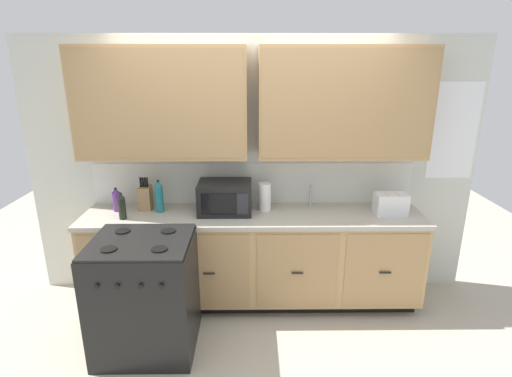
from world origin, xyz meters
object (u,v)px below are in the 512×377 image
object	(u,v)px
stove_range	(145,295)
microwave	(225,197)
bottle_teal	(159,196)
bottle_dark	(122,206)
paper_towel_roll	(265,197)
toaster	(391,204)
knife_block	(145,197)
bottle_violet	(117,200)

from	to	relation	value
stove_range	microwave	world-z (taller)	microwave
microwave	bottle_teal	distance (m)	0.60
stove_range	bottle_dark	size ratio (longest dim) A/B	3.98
paper_towel_roll	toaster	bearing A→B (deg)	-5.35
knife_block	bottle_teal	distance (m)	0.16
stove_range	bottle_violet	bearing A→B (deg)	119.14
microwave	stove_range	bearing A→B (deg)	-131.06
toaster	bottle_violet	size ratio (longest dim) A/B	1.26
bottle_violet	bottle_dark	world-z (taller)	bottle_dark
stove_range	bottle_dark	distance (m)	0.81
toaster	bottle_dark	size ratio (longest dim) A/B	1.17
microwave	knife_block	xyz separation A→B (m)	(-0.74, 0.08, -0.02)
stove_range	bottle_dark	xyz separation A→B (m)	(-0.29, 0.52, 0.55)
bottle_teal	bottle_violet	world-z (taller)	bottle_teal
paper_towel_roll	bottle_violet	bearing A→B (deg)	-179.82
paper_towel_roll	bottle_violet	distance (m)	1.36
toaster	bottle_dark	world-z (taller)	bottle_dark
microwave	bottle_violet	xyz separation A→B (m)	(-1.00, 0.04, -0.03)
knife_block	bottle_dark	distance (m)	0.28
paper_towel_roll	bottle_dark	distance (m)	1.27
bottle_teal	bottle_dark	xyz separation A→B (m)	(-0.29, -0.17, -0.03)
microwave	paper_towel_roll	distance (m)	0.37
toaster	bottle_violet	distance (m)	2.50
paper_towel_roll	bottle_dark	size ratio (longest dim) A/B	1.09
microwave	paper_towel_roll	bearing A→B (deg)	6.28
stove_range	bottle_violet	xyz separation A→B (m)	(-0.40, 0.72, 0.54)
knife_block	paper_towel_roll	distance (m)	1.11
stove_range	paper_towel_roll	xyz separation A→B (m)	(0.96, 0.73, 0.57)
microwave	bottle_dark	bearing A→B (deg)	-169.60
toaster	knife_block	bearing A→B (deg)	176.31
bottle_teal	bottle_dark	world-z (taller)	bottle_teal
paper_towel_roll	bottle_teal	bearing A→B (deg)	-178.17
stove_range	microwave	bearing A→B (deg)	48.94
bottle_dark	microwave	bearing A→B (deg)	10.40
knife_block	bottle_teal	bearing A→B (deg)	-25.58
microwave	bottle_violet	world-z (taller)	microwave
knife_block	bottle_violet	distance (m)	0.26
toaster	bottle_teal	world-z (taller)	bottle_teal
paper_towel_roll	bottle_teal	distance (m)	0.96
microwave	toaster	distance (m)	1.50
microwave	bottle_violet	distance (m)	1.00
bottle_violet	knife_block	bearing A→B (deg)	9.51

